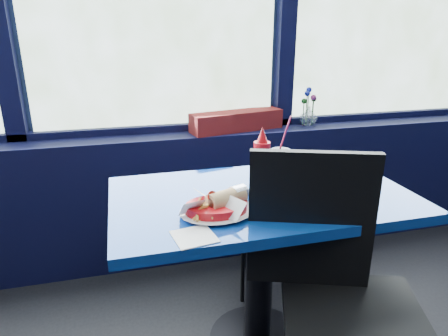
{
  "coord_description": "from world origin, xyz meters",
  "views": [
    {
      "loc": [
        -0.23,
        0.6,
        1.38
      ],
      "look_at": [
        0.14,
        1.98,
        0.88
      ],
      "focal_mm": 32.0,
      "sensor_mm": 36.0,
      "label": 1
    }
  ],
  "objects_px": {
    "chair_near_front": "(335,282)",
    "chair_near_back": "(285,213)",
    "food_basket": "(218,206)",
    "soda_cup": "(280,164)",
    "near_table": "(261,234)",
    "planter_box": "(237,121)",
    "flower_vase": "(309,114)",
    "ketchup_bottle": "(262,161)"
  },
  "relations": [
    {
      "from": "chair_near_front",
      "to": "ketchup_bottle",
      "type": "xyz_separation_m",
      "value": [
        -0.1,
        0.47,
        0.29
      ]
    },
    {
      "from": "ketchup_bottle",
      "to": "soda_cup",
      "type": "distance_m",
      "value": 0.13
    },
    {
      "from": "near_table",
      "to": "chair_near_back",
      "type": "height_order",
      "value": "chair_near_back"
    },
    {
      "from": "chair_near_back",
      "to": "food_basket",
      "type": "height_order",
      "value": "food_basket"
    },
    {
      "from": "soda_cup",
      "to": "ketchup_bottle",
      "type": "bearing_deg",
      "value": -151.03
    },
    {
      "from": "planter_box",
      "to": "ketchup_bottle",
      "type": "height_order",
      "value": "ketchup_bottle"
    },
    {
      "from": "chair_near_front",
      "to": "planter_box",
      "type": "height_order",
      "value": "chair_near_front"
    },
    {
      "from": "food_basket",
      "to": "chair_near_front",
      "type": "bearing_deg",
      "value": -33.47
    },
    {
      "from": "chair_near_back",
      "to": "planter_box",
      "type": "bearing_deg",
      "value": -59.04
    },
    {
      "from": "planter_box",
      "to": "soda_cup",
      "type": "distance_m",
      "value": 0.73
    },
    {
      "from": "near_table",
      "to": "chair_near_front",
      "type": "height_order",
      "value": "chair_near_front"
    },
    {
      "from": "soda_cup",
      "to": "chair_near_back",
      "type": "bearing_deg",
      "value": 58.03
    },
    {
      "from": "chair_near_back",
      "to": "chair_near_front",
      "type": "bearing_deg",
      "value": 99.62
    },
    {
      "from": "planter_box",
      "to": "food_basket",
      "type": "bearing_deg",
      "value": -121.83
    },
    {
      "from": "chair_near_front",
      "to": "chair_near_back",
      "type": "distance_m",
      "value": 0.75
    },
    {
      "from": "chair_near_front",
      "to": "food_basket",
      "type": "relative_size",
      "value": 4.04
    },
    {
      "from": "near_table",
      "to": "ketchup_bottle",
      "type": "relative_size",
      "value": 4.66
    },
    {
      "from": "chair_near_back",
      "to": "food_basket",
      "type": "xyz_separation_m",
      "value": [
        -0.47,
        -0.47,
        0.3
      ]
    },
    {
      "from": "chair_near_front",
      "to": "food_basket",
      "type": "bearing_deg",
      "value": 162.97
    },
    {
      "from": "ketchup_bottle",
      "to": "near_table",
      "type": "bearing_deg",
      "value": -106.09
    },
    {
      "from": "near_table",
      "to": "chair_near_front",
      "type": "distance_m",
      "value": 0.42
    },
    {
      "from": "soda_cup",
      "to": "near_table",
      "type": "bearing_deg",
      "value": -134.06
    },
    {
      "from": "food_basket",
      "to": "planter_box",
      "type": "bearing_deg",
      "value": 73.57
    },
    {
      "from": "chair_near_front",
      "to": "ketchup_bottle",
      "type": "relative_size",
      "value": 3.89
    },
    {
      "from": "chair_near_back",
      "to": "ketchup_bottle",
      "type": "relative_size",
      "value": 3.23
    },
    {
      "from": "food_basket",
      "to": "soda_cup",
      "type": "height_order",
      "value": "soda_cup"
    },
    {
      "from": "near_table",
      "to": "soda_cup",
      "type": "relative_size",
      "value": 4.14
    },
    {
      "from": "chair_near_front",
      "to": "chair_near_back",
      "type": "bearing_deg",
      "value": 100.01
    },
    {
      "from": "near_table",
      "to": "planter_box",
      "type": "xyz_separation_m",
      "value": [
        0.15,
        0.86,
        0.29
      ]
    },
    {
      "from": "flower_vase",
      "to": "ketchup_bottle",
      "type": "xyz_separation_m",
      "value": [
        -0.61,
        -0.8,
        -0.01
      ]
    },
    {
      "from": "chair_near_back",
      "to": "flower_vase",
      "type": "distance_m",
      "value": 0.77
    },
    {
      "from": "flower_vase",
      "to": "soda_cup",
      "type": "relative_size",
      "value": 0.82
    },
    {
      "from": "planter_box",
      "to": "ketchup_bottle",
      "type": "bearing_deg",
      "value": -110.83
    },
    {
      "from": "chair_near_front",
      "to": "soda_cup",
      "type": "xyz_separation_m",
      "value": [
        0.01,
        0.53,
        0.25
      ]
    },
    {
      "from": "chair_near_front",
      "to": "planter_box",
      "type": "xyz_separation_m",
      "value": [
        0.03,
        1.26,
        0.28
      ]
    },
    {
      "from": "near_table",
      "to": "flower_vase",
      "type": "relative_size",
      "value": 5.05
    },
    {
      "from": "chair_near_back",
      "to": "flower_vase",
      "type": "relative_size",
      "value": 3.51
    },
    {
      "from": "planter_box",
      "to": "near_table",
      "type": "bearing_deg",
      "value": -111.45
    },
    {
      "from": "chair_near_front",
      "to": "flower_vase",
      "type": "height_order",
      "value": "flower_vase"
    },
    {
      "from": "ketchup_bottle",
      "to": "chair_near_back",
      "type": "bearing_deg",
      "value": 47.83
    },
    {
      "from": "near_table",
      "to": "planter_box",
      "type": "height_order",
      "value": "planter_box"
    },
    {
      "from": "food_basket",
      "to": "near_table",
      "type": "bearing_deg",
      "value": 35.86
    }
  ]
}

